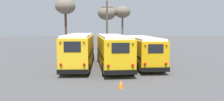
{
  "coord_description": "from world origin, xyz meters",
  "views": [
    {
      "loc": [
        -2.03,
        -21.26,
        3.93
      ],
      "look_at": [
        0.0,
        0.7,
        1.63
      ],
      "focal_mm": 35.0,
      "sensor_mm": 36.0,
      "label": 1
    }
  ],
  "objects_px": {
    "bare_tree_2": "(107,14)",
    "traffic_cone": "(121,84)",
    "utility_pole": "(107,27)",
    "school_bus_1": "(113,50)",
    "bare_tree_0": "(65,7)",
    "school_bus_2": "(143,50)",
    "school_bus_0": "(80,49)",
    "bare_tree_1": "(122,13)"
  },
  "relations": [
    {
      "from": "school_bus_1",
      "to": "school_bus_2",
      "type": "height_order",
      "value": "school_bus_1"
    },
    {
      "from": "school_bus_1",
      "to": "bare_tree_1",
      "type": "bearing_deg",
      "value": 79.02
    },
    {
      "from": "school_bus_0",
      "to": "traffic_cone",
      "type": "distance_m",
      "value": 9.14
    },
    {
      "from": "bare_tree_0",
      "to": "bare_tree_1",
      "type": "relative_size",
      "value": 1.06
    },
    {
      "from": "bare_tree_0",
      "to": "bare_tree_2",
      "type": "distance_m",
      "value": 8.39
    },
    {
      "from": "school_bus_0",
      "to": "bare_tree_1",
      "type": "xyz_separation_m",
      "value": [
        6.81,
        17.32,
        4.88
      ]
    },
    {
      "from": "school_bus_1",
      "to": "bare_tree_1",
      "type": "distance_m",
      "value": 19.23
    },
    {
      "from": "school_bus_1",
      "to": "traffic_cone",
      "type": "xyz_separation_m",
      "value": [
        -0.17,
        -7.54,
        -1.47
      ]
    },
    {
      "from": "school_bus_0",
      "to": "school_bus_2",
      "type": "height_order",
      "value": "school_bus_0"
    },
    {
      "from": "school_bus_1",
      "to": "bare_tree_2",
      "type": "relative_size",
      "value": 1.36
    },
    {
      "from": "school_bus_2",
      "to": "utility_pole",
      "type": "distance_m",
      "value": 10.72
    },
    {
      "from": "bare_tree_1",
      "to": "bare_tree_2",
      "type": "relative_size",
      "value": 1.01
    },
    {
      "from": "school_bus_1",
      "to": "school_bus_2",
      "type": "distance_m",
      "value": 3.37
    },
    {
      "from": "bare_tree_0",
      "to": "bare_tree_2",
      "type": "bearing_deg",
      "value": 35.68
    },
    {
      "from": "school_bus_2",
      "to": "utility_pole",
      "type": "relative_size",
      "value": 1.28
    },
    {
      "from": "bare_tree_0",
      "to": "bare_tree_2",
      "type": "relative_size",
      "value": 1.08
    },
    {
      "from": "utility_pole",
      "to": "bare_tree_2",
      "type": "relative_size",
      "value": 1.01
    },
    {
      "from": "bare_tree_0",
      "to": "traffic_cone",
      "type": "xyz_separation_m",
      "value": [
        5.92,
        -21.09,
        -6.8
      ]
    },
    {
      "from": "bare_tree_1",
      "to": "bare_tree_0",
      "type": "bearing_deg",
      "value": -153.96
    },
    {
      "from": "bare_tree_1",
      "to": "school_bus_0",
      "type": "bearing_deg",
      "value": -111.47
    },
    {
      "from": "utility_pole",
      "to": "school_bus_1",
      "type": "bearing_deg",
      "value": -91.08
    },
    {
      "from": "traffic_cone",
      "to": "utility_pole",
      "type": "bearing_deg",
      "value": 88.84
    },
    {
      "from": "school_bus_1",
      "to": "school_bus_2",
      "type": "bearing_deg",
      "value": 14.01
    },
    {
      "from": "bare_tree_1",
      "to": "traffic_cone",
      "type": "height_order",
      "value": "bare_tree_1"
    },
    {
      "from": "school_bus_2",
      "to": "school_bus_0",
      "type": "bearing_deg",
      "value": 179.01
    },
    {
      "from": "school_bus_1",
      "to": "utility_pole",
      "type": "bearing_deg",
      "value": 88.92
    },
    {
      "from": "school_bus_2",
      "to": "traffic_cone",
      "type": "distance_m",
      "value": 9.14
    },
    {
      "from": "school_bus_2",
      "to": "bare_tree_2",
      "type": "height_order",
      "value": "bare_tree_2"
    },
    {
      "from": "school_bus_2",
      "to": "bare_tree_2",
      "type": "xyz_separation_m",
      "value": [
        -2.56,
        17.62,
        4.85
      ]
    },
    {
      "from": "school_bus_2",
      "to": "bare_tree_1",
      "type": "height_order",
      "value": "bare_tree_1"
    },
    {
      "from": "bare_tree_2",
      "to": "traffic_cone",
      "type": "xyz_separation_m",
      "value": [
        -0.88,
        -25.97,
        -6.19
      ]
    },
    {
      "from": "utility_pole",
      "to": "traffic_cone",
      "type": "bearing_deg",
      "value": -91.16
    },
    {
      "from": "bare_tree_2",
      "to": "bare_tree_0",
      "type": "bearing_deg",
      "value": -144.32
    },
    {
      "from": "school_bus_0",
      "to": "bare_tree_0",
      "type": "relative_size",
      "value": 1.29
    },
    {
      "from": "school_bus_0",
      "to": "bare_tree_2",
      "type": "bearing_deg",
      "value": 77.17
    },
    {
      "from": "school_bus_2",
      "to": "bare_tree_2",
      "type": "relative_size",
      "value": 1.29
    },
    {
      "from": "school_bus_0",
      "to": "bare_tree_1",
      "type": "bearing_deg",
      "value": 68.53
    },
    {
      "from": "school_bus_0",
      "to": "bare_tree_2",
      "type": "relative_size",
      "value": 1.39
    },
    {
      "from": "school_bus_2",
      "to": "bare_tree_0",
      "type": "height_order",
      "value": "bare_tree_0"
    },
    {
      "from": "school_bus_0",
      "to": "school_bus_2",
      "type": "distance_m",
      "value": 6.55
    },
    {
      "from": "school_bus_0",
      "to": "bare_tree_1",
      "type": "height_order",
      "value": "bare_tree_1"
    },
    {
      "from": "utility_pole",
      "to": "bare_tree_1",
      "type": "height_order",
      "value": "bare_tree_1"
    }
  ]
}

